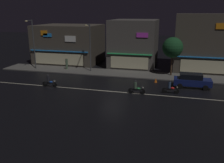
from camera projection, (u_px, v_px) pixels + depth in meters
The scene contains 15 objects.
ground_plane at pixel (112, 92), 27.30m from camera, with size 140.00×140.00×0.00m, color black.
lane_divider_stripe at pixel (112, 91), 27.30m from camera, with size 36.70×0.16×0.01m, color beige.
sidewalk_far at pixel (126, 74), 34.84m from camera, with size 38.63×4.00×0.14m, color #5B5954.
storefront_left_block at pixel (69, 44), 42.66m from camera, with size 10.62×8.79×6.51m.
storefront_center_block at pixel (134, 43), 39.67m from camera, with size 7.18×8.73×7.48m.
storefront_right_block at pixel (210, 43), 36.42m from camera, with size 10.33×8.12×8.43m.
streetlamp_west at pixel (33, 41), 36.45m from camera, with size 0.44×1.64×7.43m.
streetlamp_mid at pixel (90, 44), 34.90m from camera, with size 0.44×1.64×6.92m.
pedestrian_on_sidewalk at pixel (67, 64), 37.19m from camera, with size 0.36×0.36×1.80m.
street_tree at pixel (173, 48), 32.71m from camera, with size 2.78×2.78×5.28m.
parked_car_near_kerb at pixel (192, 80), 28.61m from camera, with size 4.30×1.98×1.67m.
motorcycle_lead at pixel (136, 88), 26.40m from camera, with size 1.90×0.60×1.52m.
motorcycle_following at pixel (49, 82), 28.86m from camera, with size 1.90×0.60×1.52m.
motorcycle_opposite_lane at pixel (170, 88), 26.53m from camera, with size 1.90×0.60×1.52m.
traffic_cone at pixel (156, 80), 30.78m from camera, with size 0.36×0.36×0.55m, color orange.
Camera 1 is at (6.58, -25.07, 8.67)m, focal length 38.70 mm.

